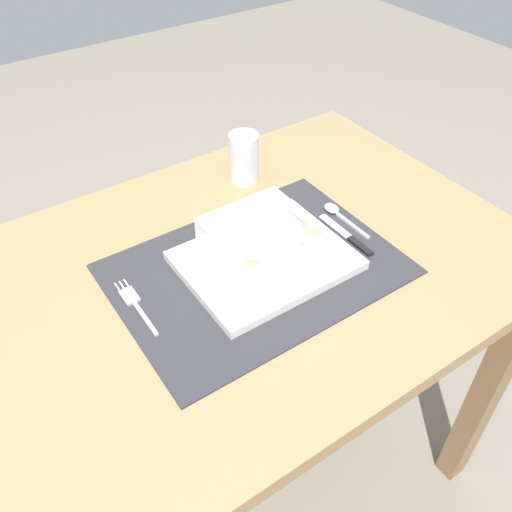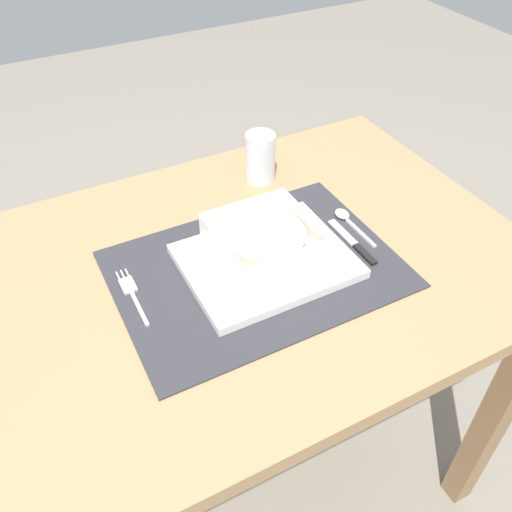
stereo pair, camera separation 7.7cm
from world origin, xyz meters
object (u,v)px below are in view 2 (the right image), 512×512
at_px(porridge_bowl, 265,241).
at_px(dining_table, 239,308).
at_px(spoon, 346,218).
at_px(drinking_glass, 260,160).
at_px(fork, 131,292).
at_px(butter_knife, 355,244).

bearing_deg(porridge_bowl, dining_table, 166.90).
xyz_separation_m(dining_table, spoon, (0.23, 0.01, 0.12)).
height_order(porridge_bowl, drinking_glass, drinking_glass).
relative_size(dining_table, spoon, 8.46).
height_order(spoon, drinking_glass, drinking_glass).
height_order(dining_table, fork, fork).
xyz_separation_m(dining_table, drinking_glass, (0.15, 0.21, 0.15)).
relative_size(fork, drinking_glass, 1.35).
bearing_deg(fork, spoon, 2.68).
bearing_deg(porridge_bowl, spoon, 7.38).
bearing_deg(drinking_glass, butter_knife, -80.11).
relative_size(dining_table, porridge_bowl, 6.09).
bearing_deg(dining_table, porridge_bowl, -13.10).
relative_size(porridge_bowl, drinking_glass, 1.65).
bearing_deg(butter_knife, porridge_bowl, 168.40).
relative_size(fork, spoon, 1.14).
bearing_deg(spoon, fork, 176.37).
distance_m(fork, butter_knife, 0.38).
bearing_deg(fork, dining_table, -1.64).
bearing_deg(drinking_glass, dining_table, -126.04).
xyz_separation_m(dining_table, fork, (-0.18, 0.01, 0.11)).
relative_size(porridge_bowl, spoon, 1.39).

